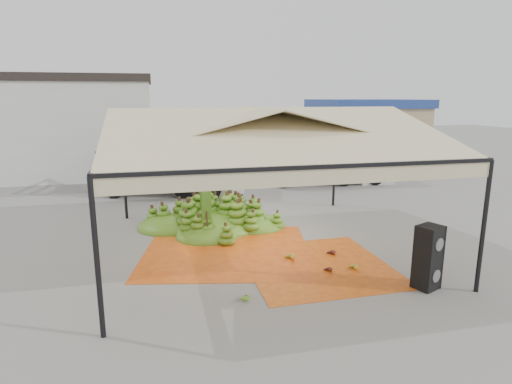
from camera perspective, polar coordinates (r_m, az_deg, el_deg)
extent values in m
plane|color=slate|center=(12.65, 0.71, -7.26)|extent=(90.00, 90.00, 0.00)
cylinder|color=black|center=(8.11, -20.45, -8.49)|extent=(0.10, 0.10, 3.00)
cylinder|color=black|center=(10.61, 28.07, -4.25)|extent=(0.10, 0.10, 3.00)
cylinder|color=black|center=(15.82, -17.17, 1.86)|extent=(0.10, 0.10, 3.00)
cylinder|color=black|center=(17.23, 10.42, 3.08)|extent=(0.10, 0.10, 3.00)
pyramid|color=beige|center=(11.92, 0.75, 8.76)|extent=(8.00, 8.00, 1.00)
cube|color=black|center=(11.96, 0.75, 6.37)|extent=(8.00, 8.00, 0.08)
cube|color=beige|center=(11.99, 0.74, 5.51)|extent=(8.00, 8.00, 0.36)
cube|color=silver|center=(26.55, -29.15, 7.19)|extent=(14.00, 6.00, 5.00)
cube|color=black|center=(26.50, -29.79, 12.99)|extent=(14.30, 6.30, 0.40)
cube|color=tan|center=(27.84, 14.36, 7.12)|extent=(6.00, 5.00, 3.60)
cube|color=navy|center=(27.73, 14.59, 11.34)|extent=(6.30, 5.30, 0.50)
cube|color=orange|center=(12.35, -3.88, -7.77)|extent=(5.43, 5.26, 0.01)
cube|color=orange|center=(11.41, 8.12, -9.66)|extent=(3.68, 3.86, 0.01)
ellipsoid|color=#467819|center=(14.35, -5.48, -2.59)|extent=(5.17, 4.27, 1.10)
ellipsoid|color=#B19423|center=(11.64, 4.23, -8.53)|extent=(0.57, 0.50, 0.22)
ellipsoid|color=gold|center=(11.25, 12.60, -9.66)|extent=(0.44, 0.36, 0.20)
ellipsoid|color=#511812|center=(10.99, 9.38, -10.13)|extent=(0.43, 0.38, 0.17)
ellipsoid|color=#581C14|center=(12.11, 9.82, -7.92)|extent=(0.48, 0.43, 0.18)
ellipsoid|color=#547919|center=(9.52, -1.88, -13.67)|extent=(0.52, 0.50, 0.18)
ellipsoid|color=#427C19|center=(12.92, 0.37, 5.15)|extent=(0.24, 0.24, 0.20)
ellipsoid|color=#427C19|center=(13.36, 6.65, 5.31)|extent=(0.24, 0.24, 0.20)
ellipsoid|color=#427C19|center=(13.94, 12.48, 5.40)|extent=(0.24, 0.24, 0.20)
ellipsoid|color=#427C19|center=(14.66, 17.79, 5.44)|extent=(0.24, 0.24, 0.20)
cube|color=black|center=(10.68, 21.78, -9.95)|extent=(0.68, 0.64, 0.74)
cube|color=black|center=(10.43, 22.12, -6.16)|extent=(0.68, 0.64, 0.74)
imported|color=gray|center=(15.57, -4.16, -0.15)|extent=(0.68, 0.49, 1.73)
cube|color=#462817|center=(19.71, -13.01, 2.59)|extent=(4.98, 3.12, 0.11)
cube|color=white|center=(19.25, -4.14, 2.93)|extent=(2.08, 2.36, 2.12)
cylinder|color=black|center=(19.38, -18.32, 0.43)|extent=(0.87, 0.46, 0.83)
cylinder|color=black|center=(21.10, -16.81, 1.50)|extent=(0.87, 0.46, 0.83)
cylinder|color=black|center=(18.67, -9.67, 0.45)|extent=(0.87, 0.46, 0.83)
cylinder|color=black|center=(20.46, -8.85, 1.55)|extent=(0.87, 0.46, 0.83)
cylinder|color=black|center=(18.48, -4.86, 0.46)|extent=(0.87, 0.46, 0.83)
cylinder|color=black|center=(20.29, -4.46, 1.57)|extent=(0.87, 0.46, 0.83)
ellipsoid|color=#3C831B|center=(19.63, -13.08, 3.91)|extent=(3.97, 2.46, 0.65)
cube|color=yellow|center=(19.49, -11.81, 5.01)|extent=(2.22, 2.21, 0.23)
cube|color=#4D2F19|center=(21.70, 7.51, 3.78)|extent=(4.91, 2.59, 0.11)
cube|color=silver|center=(22.74, 15.14, 4.10)|extent=(1.88, 2.23, 2.18)
cylinder|color=black|center=(20.49, 3.59, 1.72)|extent=(0.87, 0.36, 0.85)
cylinder|color=black|center=(22.31, 2.59, 2.64)|extent=(0.87, 0.36, 0.85)
cylinder|color=black|center=(21.31, 11.59, 1.92)|extent=(0.87, 0.36, 0.85)
cylinder|color=black|center=(23.07, 10.01, 2.80)|extent=(0.87, 0.36, 0.85)
cylinder|color=black|center=(21.91, 15.56, 2.00)|extent=(0.87, 0.36, 0.85)
cylinder|color=black|center=(23.63, 13.72, 2.86)|extent=(0.87, 0.36, 0.85)
ellipsoid|color=#4B7317|center=(21.63, 7.55, 5.02)|extent=(3.93, 2.04, 0.66)
cube|color=yellow|center=(21.72, 8.79, 6.02)|extent=(2.06, 2.05, 0.24)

